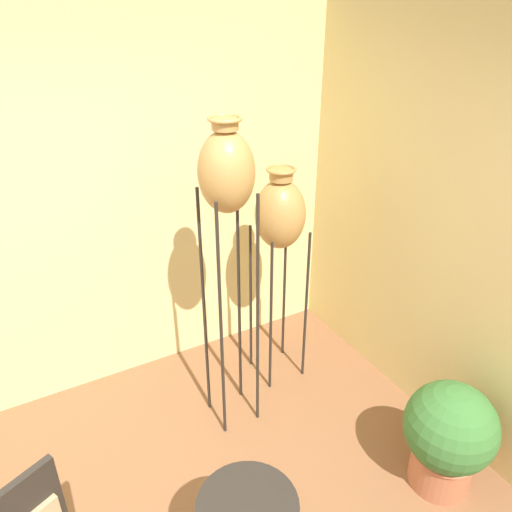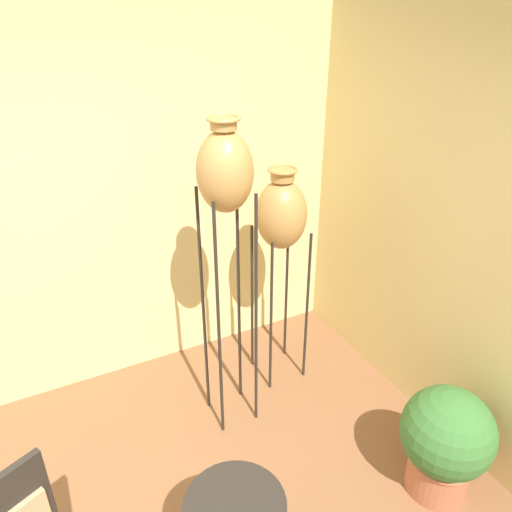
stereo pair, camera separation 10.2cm
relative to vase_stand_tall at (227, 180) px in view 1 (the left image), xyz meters
The scene contains 4 objects.
wall_back 1.22m from the vase_stand_tall, 134.57° to the left, with size 8.01×0.06×2.70m.
vase_stand_tall is the anchor object (origin of this frame).
vase_stand_medium 0.69m from the vase_stand_tall, 25.72° to the left, with size 0.34×0.34×1.63m.
potted_plant 1.91m from the vase_stand_tall, 53.04° to the right, with size 0.52×0.52×0.71m.
Camera 1 is at (-0.30, -1.12, 2.61)m, focal length 35.00 mm.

